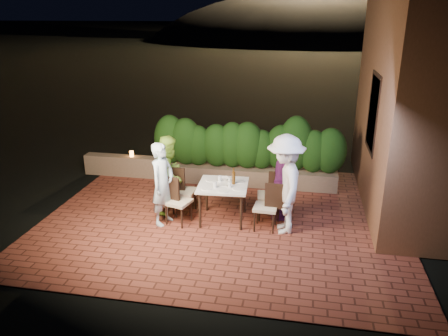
% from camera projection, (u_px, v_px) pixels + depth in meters
% --- Properties ---
extents(ground, '(400.00, 400.00, 0.00)m').
position_uv_depth(ground, '(220.00, 227.00, 8.38)').
color(ground, black).
rests_on(ground, ground).
extents(terrace_floor, '(7.00, 6.00, 0.15)m').
position_uv_depth(terrace_floor, '(225.00, 218.00, 8.86)').
color(terrace_floor, brown).
rests_on(terrace_floor, ground).
extents(building_wall, '(1.60, 5.00, 5.00)m').
position_uv_depth(building_wall, '(415.00, 85.00, 8.75)').
color(building_wall, brown).
rests_on(building_wall, ground).
extents(window_pane, '(0.08, 1.00, 1.40)m').
position_uv_depth(window_pane, '(375.00, 113.00, 8.59)').
color(window_pane, black).
rests_on(window_pane, building_wall).
extents(window_frame, '(0.06, 1.15, 1.55)m').
position_uv_depth(window_frame, '(374.00, 113.00, 8.60)').
color(window_frame, black).
rests_on(window_frame, building_wall).
extents(planter, '(4.20, 0.55, 0.40)m').
position_uv_depth(planter, '(247.00, 176.00, 10.40)').
color(planter, '#78624C').
rests_on(planter, ground).
extents(hedge, '(4.00, 0.70, 1.10)m').
position_uv_depth(hedge, '(247.00, 145.00, 10.15)').
color(hedge, '#163A0F').
rests_on(hedge, planter).
extents(parapet, '(2.20, 0.30, 0.50)m').
position_uv_depth(parapet, '(128.00, 166.00, 10.91)').
color(parapet, '#78624C').
rests_on(parapet, ground).
extents(hill, '(52.00, 40.00, 22.00)m').
position_uv_depth(hill, '(311.00, 68.00, 64.89)').
color(hill, black).
rests_on(hill, ground).
extents(dining_table, '(1.00, 1.00, 0.75)m').
position_uv_depth(dining_table, '(223.00, 202.00, 8.51)').
color(dining_table, white).
rests_on(dining_table, ground).
extents(plate_nw, '(0.22, 0.22, 0.01)m').
position_uv_depth(plate_nw, '(206.00, 188.00, 8.18)').
color(plate_nw, white).
rests_on(plate_nw, dining_table).
extents(plate_sw, '(0.23, 0.23, 0.01)m').
position_uv_depth(plate_sw, '(211.00, 180.00, 8.59)').
color(plate_sw, white).
rests_on(plate_sw, dining_table).
extents(plate_ne, '(0.24, 0.24, 0.01)m').
position_uv_depth(plate_ne, '(239.00, 189.00, 8.17)').
color(plate_ne, white).
rests_on(plate_ne, dining_table).
extents(plate_se, '(0.22, 0.22, 0.01)m').
position_uv_depth(plate_se, '(238.00, 181.00, 8.52)').
color(plate_se, white).
rests_on(plate_se, dining_table).
extents(plate_centre, '(0.21, 0.21, 0.01)m').
position_uv_depth(plate_centre, '(223.00, 184.00, 8.36)').
color(plate_centre, white).
rests_on(plate_centre, dining_table).
extents(plate_front, '(0.21, 0.21, 0.01)m').
position_uv_depth(plate_front, '(223.00, 191.00, 8.06)').
color(plate_front, white).
rests_on(plate_front, dining_table).
extents(glass_nw, '(0.07, 0.07, 0.12)m').
position_uv_depth(glass_nw, '(215.00, 185.00, 8.21)').
color(glass_nw, silver).
rests_on(glass_nw, dining_table).
extents(glass_sw, '(0.07, 0.07, 0.12)m').
position_uv_depth(glass_sw, '(220.00, 179.00, 8.50)').
color(glass_sw, silver).
rests_on(glass_sw, dining_table).
extents(glass_ne, '(0.06, 0.06, 0.11)m').
position_uv_depth(glass_ne, '(230.00, 185.00, 8.22)').
color(glass_ne, silver).
rests_on(glass_ne, dining_table).
extents(glass_se, '(0.06, 0.06, 0.11)m').
position_uv_depth(glass_se, '(230.00, 180.00, 8.47)').
color(glass_se, silver).
rests_on(glass_se, dining_table).
extents(beer_bottle, '(0.06, 0.06, 0.32)m').
position_uv_depth(beer_bottle, '(234.00, 176.00, 8.35)').
color(beer_bottle, '#482A0C').
rests_on(beer_bottle, dining_table).
extents(bowl, '(0.23, 0.23, 0.05)m').
position_uv_depth(bowl, '(224.00, 178.00, 8.62)').
color(bowl, white).
rests_on(bowl, dining_table).
extents(chair_left_front, '(0.53, 0.53, 0.93)m').
position_uv_depth(chair_left_front, '(179.00, 201.00, 8.36)').
color(chair_left_front, black).
rests_on(chair_left_front, ground).
extents(chair_left_back, '(0.46, 0.46, 0.94)m').
position_uv_depth(chair_left_back, '(184.00, 190.00, 8.83)').
color(chair_left_back, black).
rests_on(chair_left_back, ground).
extents(chair_right_front, '(0.45, 0.45, 0.92)m').
position_uv_depth(chair_right_front, '(266.00, 206.00, 8.13)').
color(chair_right_front, black).
rests_on(chair_right_front, ground).
extents(chair_right_back, '(0.50, 0.50, 0.97)m').
position_uv_depth(chair_right_back, '(269.00, 195.00, 8.58)').
color(chair_right_back, black).
rests_on(chair_right_back, ground).
extents(diner_blue, '(0.53, 0.67, 1.62)m').
position_uv_depth(diner_blue, '(163.00, 184.00, 8.25)').
color(diner_blue, '#BEDEF5').
rests_on(diner_blue, ground).
extents(diner_green, '(0.69, 0.84, 1.59)m').
position_uv_depth(diner_green, '(170.00, 174.00, 8.78)').
color(diner_green, '#97CE40').
rests_on(diner_green, ground).
extents(diner_white, '(0.87, 1.29, 1.86)m').
position_uv_depth(diner_white, '(285.00, 185.00, 7.90)').
color(diner_white, white).
rests_on(diner_white, ground).
extents(diner_purple, '(0.56, 1.01, 1.63)m').
position_uv_depth(diner_purple, '(282.00, 179.00, 8.47)').
color(diner_purple, '#67256F').
rests_on(diner_purple, ground).
extents(parapet_lamp, '(0.10, 0.10, 0.14)m').
position_uv_depth(parapet_lamp, '(132.00, 154.00, 10.78)').
color(parapet_lamp, orange).
rests_on(parapet_lamp, parapet).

